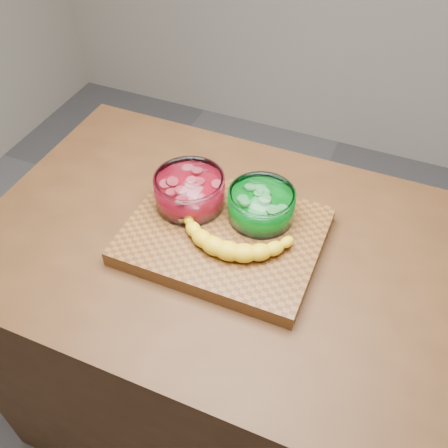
% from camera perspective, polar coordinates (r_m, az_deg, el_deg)
% --- Properties ---
extents(ground, '(3.50, 3.50, 0.00)m').
position_cam_1_polar(ground, '(1.96, 0.00, -19.91)').
color(ground, '#5A5B5F').
rests_on(ground, ground).
extents(counter, '(1.20, 0.80, 0.90)m').
position_cam_1_polar(counter, '(1.56, 0.00, -13.13)').
color(counter, '#4C2D16').
rests_on(counter, ground).
extents(cutting_board, '(0.45, 0.35, 0.04)m').
position_cam_1_polar(cutting_board, '(1.18, 0.00, -1.35)').
color(cutting_board, brown).
rests_on(cutting_board, counter).
extents(bowl_red, '(0.17, 0.17, 0.08)m').
position_cam_1_polar(bowl_red, '(1.21, -3.94, 3.76)').
color(bowl_red, white).
rests_on(bowl_red, cutting_board).
extents(bowl_green, '(0.16, 0.16, 0.07)m').
position_cam_1_polar(bowl_green, '(1.18, 4.27, 2.17)').
color(bowl_green, white).
rests_on(bowl_green, cutting_board).
extents(banana, '(0.30, 0.14, 0.04)m').
position_cam_1_polar(banana, '(1.12, 0.94, -1.68)').
color(banana, yellow).
rests_on(banana, cutting_board).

